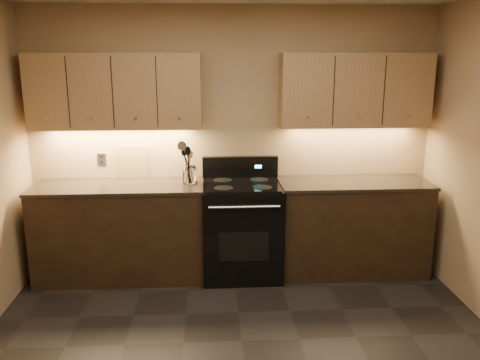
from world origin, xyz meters
name	(u,v)px	position (x,y,z in m)	size (l,w,h in m)	color
wall_back	(232,140)	(0.00, 2.00, 1.30)	(4.00, 0.04, 2.60)	tan
counter_left	(121,231)	(-1.10, 1.70, 0.47)	(1.62, 0.62, 0.93)	black
counter_right	(352,226)	(1.18, 1.70, 0.47)	(1.46, 0.62, 0.93)	black
stove	(242,228)	(0.08, 1.68, 0.48)	(0.76, 0.68, 1.14)	black
upper_cab_left	(115,91)	(-1.10, 1.85, 1.80)	(1.60, 0.30, 0.70)	#A28451
upper_cab_right	(355,90)	(1.18, 1.85, 1.80)	(1.44, 0.30, 0.70)	#A28451
outlet_plate	(102,159)	(-1.30, 1.99, 1.12)	(0.09, 0.01, 0.12)	#B2B5BA
utensil_crock	(190,175)	(-0.42, 1.72, 1.01)	(0.16, 0.16, 0.17)	white
cutting_board	(133,161)	(-0.99, 1.98, 1.10)	(0.27, 0.02, 0.34)	#DCBB76
wooden_spoon	(187,166)	(-0.45, 1.72, 1.10)	(0.06, 0.06, 0.30)	#DCBB76
black_spoon	(189,164)	(-0.42, 1.74, 1.12)	(0.06, 0.06, 0.35)	black
black_turner	(191,166)	(-0.41, 1.70, 1.11)	(0.08, 0.08, 0.33)	black
steel_spatula	(192,164)	(-0.40, 1.73, 1.12)	(0.08, 0.08, 0.35)	silver
steel_skimmer	(193,162)	(-0.38, 1.71, 1.14)	(0.09, 0.09, 0.39)	silver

